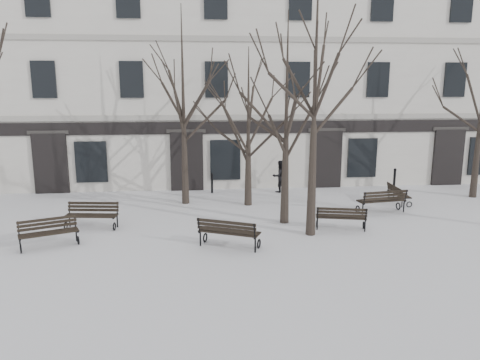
{
  "coord_description": "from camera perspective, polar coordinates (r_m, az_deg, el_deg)",
  "views": [
    {
      "loc": [
        -3.05,
        -14.94,
        5.23
      ],
      "look_at": [
        -1.34,
        3.0,
        1.49
      ],
      "focal_mm": 35.0,
      "sensor_mm": 36.0,
      "label": 1
    }
  ],
  "objects": [
    {
      "name": "bollard_a",
      "position": [
        22.66,
        -3.44,
        -0.26
      ],
      "size": [
        0.13,
        0.13,
        1.0
      ],
      "color": "black",
      "rests_on": "ground"
    },
    {
      "name": "bench_3",
      "position": [
        18.01,
        -17.62,
        -4.02
      ],
      "size": [
        1.95,
        0.92,
        0.95
      ],
      "rotation": [
        0.0,
        0.0,
        -0.13
      ],
      "color": "black",
      "rests_on": "ground"
    },
    {
      "name": "tree_1",
      "position": [
        17.29,
        5.72,
        10.39
      ],
      "size": [
        5.43,
        5.43,
        7.75
      ],
      "color": "black",
      "rests_on": "ground"
    },
    {
      "name": "bollard_b",
      "position": [
        24.43,
        18.31,
        0.18
      ],
      "size": [
        0.14,
        0.14,
        1.11
      ],
      "color": "black",
      "rests_on": "ground"
    },
    {
      "name": "bench_4",
      "position": [
        19.99,
        16.95,
        -2.36
      ],
      "size": [
        2.07,
        1.03,
        1.0
      ],
      "rotation": [
        0.0,
        0.0,
        3.3
      ],
      "color": "black",
      "rests_on": "ground"
    },
    {
      "name": "bench_0",
      "position": [
        16.5,
        -22.31,
        -5.85
      ],
      "size": [
        1.91,
        1.29,
        0.92
      ],
      "rotation": [
        0.0,
        0.0,
        0.39
      ],
      "color": "black",
      "rests_on": "ground"
    },
    {
      "name": "bench_2",
      "position": [
        17.34,
        12.22,
        -4.42
      ],
      "size": [
        1.87,
        1.02,
        0.9
      ],
      "rotation": [
        0.0,
        0.0,
        2.92
      ],
      "color": "black",
      "rests_on": "ground"
    },
    {
      "name": "bench_1",
      "position": [
        15.13,
        -1.4,
        -6.33
      ],
      "size": [
        2.07,
        1.46,
        1.0
      ],
      "rotation": [
        0.0,
        0.0,
        2.71
      ],
      "color": "black",
      "rests_on": "ground"
    },
    {
      "name": "tree_2",
      "position": [
        15.95,
        9.21,
        13.41
      ],
      "size": [
        6.43,
        6.43,
        9.18
      ],
      "color": "black",
      "rests_on": "ground"
    },
    {
      "name": "pedestrian_b",
      "position": [
        23.02,
        4.84,
        -1.46
      ],
      "size": [
        0.9,
        0.79,
        1.57
      ],
      "primitive_type": "imported",
      "rotation": [
        0.0,
        0.0,
        3.44
      ],
      "color": "black",
      "rests_on": "ground"
    },
    {
      "name": "bench_5",
      "position": [
        21.9,
        18.68,
        -1.54
      ],
      "size": [
        0.65,
        1.64,
        0.81
      ],
      "rotation": [
        0.0,
        0.0,
        1.53
      ],
      "color": "black",
      "rests_on": "ground"
    },
    {
      "name": "tree_4",
      "position": [
        20.29,
        -6.99,
        11.75
      ],
      "size": [
        5.9,
        5.9,
        8.43
      ],
      "color": "black",
      "rests_on": "ground"
    },
    {
      "name": "building",
      "position": [
        28.07,
        0.81,
        12.3
      ],
      "size": [
        40.4,
        10.2,
        11.4
      ],
      "color": "silver",
      "rests_on": "ground"
    },
    {
      "name": "tree_5",
      "position": [
        19.89,
        1.03,
        8.73
      ],
      "size": [
        4.7,
        4.7,
        6.71
      ],
      "color": "black",
      "rests_on": "ground"
    },
    {
      "name": "ground",
      "position": [
        16.12,
        5.81,
        -7.27
      ],
      "size": [
        100.0,
        100.0,
        0.0
      ],
      "primitive_type": "plane",
      "color": "silver",
      "rests_on": "ground"
    }
  ]
}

